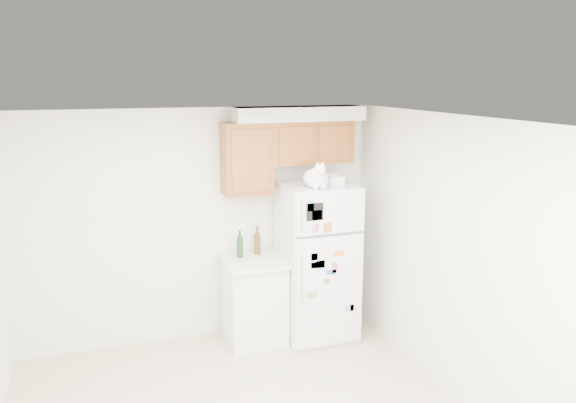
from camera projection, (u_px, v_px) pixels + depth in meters
name	position (u px, v px, depth m)	size (l,w,h in m)	color
room_shell	(253.00, 227.00, 4.31)	(3.84, 4.04, 2.52)	silver
refrigerator	(317.00, 261.00, 6.09)	(0.76, 0.78, 1.70)	white
base_counter	(254.00, 300.00, 6.02)	(0.64, 0.64, 0.92)	white
cat	(316.00, 177.00, 5.68)	(0.28, 0.41, 0.29)	white
storage_box_back	(329.00, 178.00, 6.00)	(0.18, 0.13, 0.10)	white
storage_box_front	(337.00, 180.00, 5.88)	(0.15, 0.11, 0.09)	white
bottle_green	(240.00, 244.00, 5.96)	(0.07, 0.07, 0.30)	#19381E
bottle_amber	(257.00, 240.00, 6.08)	(0.07, 0.07, 0.31)	#593814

